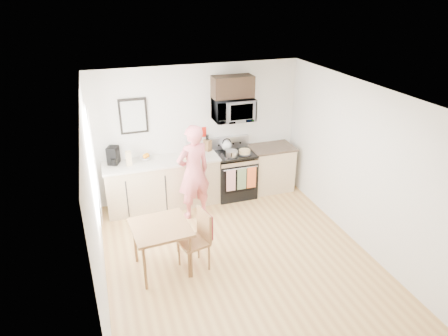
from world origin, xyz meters
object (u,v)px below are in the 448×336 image
object	(u,v)px
microwave	(233,109)
cake	(245,152)
chair	(201,231)
range	(234,175)
person	(193,172)
dining_table	(161,231)

from	to	relation	value
microwave	cake	size ratio (longest dim) A/B	2.86
chair	cake	world-z (taller)	cake
range	microwave	world-z (taller)	microwave
microwave	chair	world-z (taller)	microwave
person	dining_table	distance (m)	1.60
person	chair	xyz separation A→B (m)	(-0.26, -1.43, -0.28)
microwave	cake	distance (m)	0.84
person	microwave	bearing A→B (deg)	-162.19
dining_table	chair	distance (m)	0.59
dining_table	range	bearing A→B (deg)	46.31
range	microwave	size ratio (longest dim) A/B	1.53
dining_table	microwave	bearing A→B (deg)	47.86
microwave	range	bearing A→B (deg)	-89.94
range	dining_table	size ratio (longest dim) A/B	1.44
person	chair	distance (m)	1.48
microwave	cake	world-z (taller)	microwave
dining_table	cake	world-z (taller)	cake
dining_table	person	bearing A→B (deg)	58.31
cake	range	bearing A→B (deg)	140.45
chair	cake	distance (m)	2.32
range	person	world-z (taller)	person
person	cake	world-z (taller)	person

